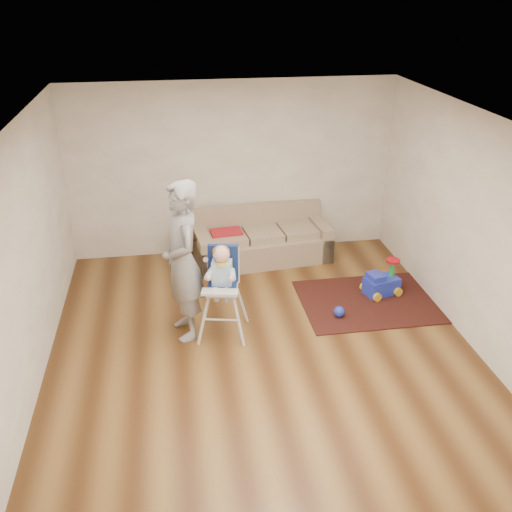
{
  "coord_description": "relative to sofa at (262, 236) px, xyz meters",
  "views": [
    {
      "loc": [
        -0.95,
        -5.66,
        3.99
      ],
      "look_at": [
        0.0,
        0.4,
        1.0
      ],
      "focal_mm": 40.0,
      "sensor_mm": 36.0,
      "label": 1
    }
  ],
  "objects": [
    {
      "name": "side_table",
      "position": [
        -1.07,
        0.08,
        -0.15
      ],
      "size": [
        0.5,
        0.5,
        0.5
      ],
      "primitive_type": null,
      "color": "black",
      "rests_on": "ground"
    },
    {
      "name": "high_chair",
      "position": [
        -0.82,
        -1.97,
        0.18
      ],
      "size": [
        0.66,
        0.66,
        1.2
      ],
      "rotation": [
        0.0,
        0.0,
        -0.21
      ],
      "color": "silver",
      "rests_on": "ground"
    },
    {
      "name": "sofa",
      "position": [
        0.0,
        0.0,
        0.0
      ],
      "size": [
        2.15,
        1.06,
        0.8
      ],
      "rotation": [
        0.0,
        0.0,
        0.11
      ],
      "color": "tan",
      "rests_on": "ground"
    },
    {
      "name": "ride_on_toy",
      "position": [
        1.46,
        -1.35,
        -0.13
      ],
      "size": [
        0.53,
        0.44,
        0.5
      ],
      "primitive_type": null,
      "rotation": [
        0.0,
        0.0,
        0.27
      ],
      "color": "#2133C3",
      "rests_on": "area_rug"
    },
    {
      "name": "room_envelope",
      "position": [
        -0.4,
        -1.77,
        1.47
      ],
      "size": [
        5.04,
        5.52,
        2.72
      ],
      "color": "beige",
      "rests_on": "ground"
    },
    {
      "name": "adult",
      "position": [
        -1.27,
        -1.9,
        0.59
      ],
      "size": [
        0.61,
        0.8,
        1.98
      ],
      "primitive_type": "imported",
      "rotation": [
        0.0,
        0.0,
        -1.37
      ],
      "color": "gray",
      "rests_on": "ground"
    },
    {
      "name": "ground",
      "position": [
        -0.4,
        -2.3,
        -0.4
      ],
      "size": [
        5.5,
        5.5,
        0.0
      ],
      "primitive_type": "plane",
      "color": "#482912",
      "rests_on": "ground"
    },
    {
      "name": "area_rug",
      "position": [
        1.25,
        -1.53,
        -0.39
      ],
      "size": [
        1.89,
        1.42,
        0.02
      ],
      "primitive_type": "cube",
      "rotation": [
        0.0,
        0.0,
        0.0
      ],
      "color": "black",
      "rests_on": "ground"
    },
    {
      "name": "toy_ball",
      "position": [
        0.71,
        -1.86,
        -0.31
      ],
      "size": [
        0.15,
        0.15,
        0.15
      ],
      "primitive_type": "sphere",
      "color": "#2133C3",
      "rests_on": "area_rug"
    }
  ]
}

